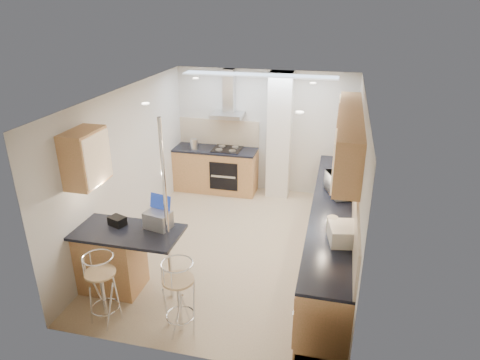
% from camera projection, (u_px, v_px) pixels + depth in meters
% --- Properties ---
extents(ground, '(4.80, 4.80, 0.00)m').
position_uv_depth(ground, '(236.00, 246.00, 7.02)').
color(ground, tan).
rests_on(ground, ground).
extents(room_shell, '(3.64, 4.84, 2.51)m').
position_uv_depth(room_shell, '(261.00, 151.00, 6.69)').
color(room_shell, silver).
rests_on(room_shell, ground).
extents(right_counter, '(0.63, 4.40, 0.92)m').
position_uv_depth(right_counter, '(331.00, 232.00, 6.52)').
color(right_counter, '#A47E41').
rests_on(right_counter, ground).
extents(back_counter, '(1.70, 0.63, 0.92)m').
position_uv_depth(back_counter, '(216.00, 169.00, 8.93)').
color(back_counter, '#A47E41').
rests_on(back_counter, ground).
extents(peninsula, '(1.47, 0.72, 0.94)m').
position_uv_depth(peninsula, '(129.00, 261.00, 5.78)').
color(peninsula, '#A47E41').
rests_on(peninsula, ground).
extents(microwave, '(0.58, 0.68, 0.32)m').
position_uv_depth(microwave, '(342.00, 185.00, 6.64)').
color(microwave, silver).
rests_on(microwave, right_counter).
extents(laptop, '(0.38, 0.31, 0.23)m').
position_uv_depth(laptop, '(158.00, 220.00, 5.64)').
color(laptop, '#9A9DA1').
rests_on(laptop, peninsula).
extents(bag, '(0.26, 0.23, 0.12)m').
position_uv_depth(bag, '(117.00, 221.00, 5.72)').
color(bag, black).
rests_on(bag, peninsula).
extents(bar_stool_near, '(0.44, 0.44, 0.96)m').
position_uv_depth(bar_stool_near, '(103.00, 289.00, 5.20)').
color(bar_stool_near, tan).
rests_on(bar_stool_near, ground).
extents(bar_stool_end, '(0.56, 0.56, 0.98)m').
position_uv_depth(bar_stool_end, '(179.00, 297.00, 5.05)').
color(bar_stool_end, tan).
rests_on(bar_stool_end, ground).
extents(jar_a, '(0.15, 0.15, 0.19)m').
position_uv_depth(jar_a, '(345.00, 172.00, 7.30)').
color(jar_a, beige).
rests_on(jar_a, right_counter).
extents(jar_b, '(0.12, 0.12, 0.16)m').
position_uv_depth(jar_b, '(333.00, 187.00, 6.77)').
color(jar_b, beige).
rests_on(jar_b, right_counter).
extents(jar_c, '(0.18, 0.18, 0.22)m').
position_uv_depth(jar_c, '(332.00, 225.00, 5.56)').
color(jar_c, '#C0B599').
rests_on(jar_c, right_counter).
extents(jar_d, '(0.12, 0.12, 0.13)m').
position_uv_depth(jar_d, '(340.00, 243.00, 5.24)').
color(jar_d, silver).
rests_on(jar_d, right_counter).
extents(bread_bin, '(0.41, 0.48, 0.22)m').
position_uv_depth(bread_bin, '(343.00, 234.00, 5.35)').
color(bread_bin, beige).
rests_on(bread_bin, right_counter).
extents(kettle, '(0.16, 0.16, 0.22)m').
position_uv_depth(kettle, '(194.00, 144.00, 8.65)').
color(kettle, silver).
rests_on(kettle, back_counter).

